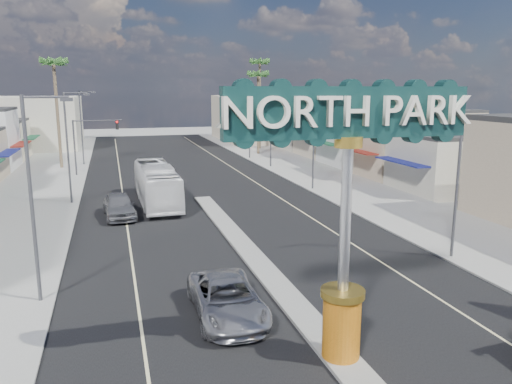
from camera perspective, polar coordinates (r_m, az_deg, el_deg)
ground at (r=43.92m, az=-6.40°, el=-0.49°), size 160.00×160.00×0.00m
road at (r=43.92m, az=-6.40°, el=-0.48°), size 20.00×120.00×0.01m
median_island at (r=28.80m, az=-0.85°, el=-6.82°), size 1.30×30.00×0.16m
sidewalk_left at (r=43.84m, az=-24.73°, el=-1.45°), size 8.00×120.00×0.12m
sidewalk_right at (r=48.23m, az=10.21°, el=0.57°), size 8.00×120.00×0.12m
storefront_row_right at (r=63.84m, az=13.21°, el=5.81°), size 12.00×42.00×6.00m
backdrop_far_left at (r=88.73m, az=-26.00°, el=7.17°), size 20.00×20.00×8.00m
backdrop_far_right at (r=92.24m, az=2.29°, el=8.46°), size 20.00×20.00×8.00m
gateway_sign at (r=16.37m, az=10.33°, el=-0.13°), size 8.20×1.50×9.15m
traffic_signal_left at (r=56.58m, az=-18.26°, el=6.11°), size 5.09×0.45×6.00m
traffic_signal_right at (r=58.87m, az=0.01°, el=6.89°), size 5.09×0.45×6.00m
streetlight_l_near at (r=22.94m, az=-23.98°, el=0.23°), size 2.03×0.22×9.00m
streetlight_l_mid at (r=42.66m, az=-20.56°, el=5.37°), size 2.03×0.22×9.00m
streetlight_l_far at (r=64.54m, az=-19.21°, el=7.38°), size 2.03×0.22×9.00m
streetlight_r_near at (r=28.77m, az=21.88°, el=2.54°), size 2.03×0.22×9.00m
streetlight_r_mid at (r=46.05m, az=6.43°, el=6.46°), size 2.03×0.22×9.00m
streetlight_r_far at (r=66.84m, az=-0.89°, el=8.15°), size 2.03×0.22×9.00m
palm_left_far at (r=62.64m, az=-22.10°, el=12.96°), size 2.60×2.60×13.10m
palm_right_mid at (r=71.27m, az=0.26°, el=12.82°), size 2.60×2.60×12.10m
palm_right_far at (r=77.64m, az=0.43°, el=14.05°), size 2.60×2.60×14.10m
suv_left at (r=20.96m, az=-3.35°, el=-12.05°), size 2.72×5.76×1.59m
car_parked_left at (r=37.65m, az=-15.36°, el=-1.50°), size 2.47×5.39×1.79m
city_bus at (r=41.36m, az=-11.29°, el=0.88°), size 2.93×11.63×3.23m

